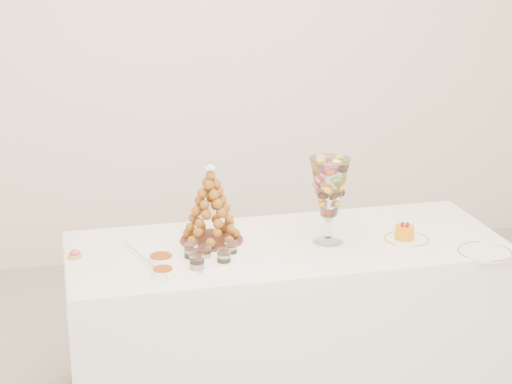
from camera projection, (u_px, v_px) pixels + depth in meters
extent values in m
cube|color=white|center=(194.00, 28.00, 4.93)|extent=(4.50, 0.04, 2.80)
cube|color=white|center=(286.00, 320.00, 3.71)|extent=(1.86, 0.77, 0.69)
cube|color=white|center=(287.00, 245.00, 3.60)|extent=(1.85, 0.76, 0.01)
cube|color=white|center=(211.00, 247.00, 3.53)|extent=(0.68, 0.59, 0.02)
cylinder|color=white|center=(328.00, 239.00, 3.62)|extent=(0.13, 0.13, 0.02)
cylinder|color=white|center=(328.00, 227.00, 3.60)|extent=(0.03, 0.03, 0.09)
sphere|color=white|center=(329.00, 217.00, 3.59)|extent=(0.04, 0.04, 0.04)
cylinder|color=white|center=(406.00, 240.00, 3.63)|extent=(0.20, 0.20, 0.01)
cylinder|color=white|center=(485.00, 253.00, 3.49)|extent=(0.23, 0.23, 0.01)
cylinder|color=tan|center=(75.00, 256.00, 3.45)|extent=(0.06, 0.06, 0.02)
ellipsoid|color=#C85252|center=(75.00, 253.00, 3.44)|extent=(0.04, 0.04, 0.02)
cylinder|color=white|center=(191.00, 253.00, 3.40)|extent=(0.06, 0.06, 0.08)
cylinder|color=white|center=(205.00, 253.00, 3.41)|extent=(0.06, 0.06, 0.06)
cylinder|color=white|center=(231.00, 249.00, 3.45)|extent=(0.06, 0.06, 0.07)
cylinder|color=white|center=(197.00, 264.00, 3.29)|extent=(0.06, 0.06, 0.08)
cylinder|color=white|center=(224.00, 258.00, 3.36)|extent=(0.06, 0.06, 0.07)
cylinder|color=white|center=(161.00, 260.00, 3.39)|extent=(0.10, 0.10, 0.03)
cylinder|color=white|center=(163.00, 272.00, 3.28)|extent=(0.09, 0.09, 0.03)
cylinder|color=#622C19|center=(212.00, 240.00, 3.58)|extent=(0.27, 0.27, 0.01)
cone|color=#8F5116|center=(211.00, 203.00, 3.53)|extent=(0.28, 0.28, 0.32)
sphere|color=white|center=(210.00, 169.00, 3.48)|extent=(0.03, 0.03, 0.03)
cylinder|color=orange|center=(404.00, 232.00, 3.62)|extent=(0.08, 0.08, 0.06)
sphere|color=maroon|center=(408.00, 224.00, 3.62)|extent=(0.01, 0.01, 0.01)
sphere|color=maroon|center=(403.00, 223.00, 3.62)|extent=(0.01, 0.01, 0.01)
sphere|color=maroon|center=(402.00, 225.00, 3.60)|extent=(0.01, 0.01, 0.01)
sphere|color=maroon|center=(407.00, 225.00, 3.60)|extent=(0.01, 0.01, 0.01)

